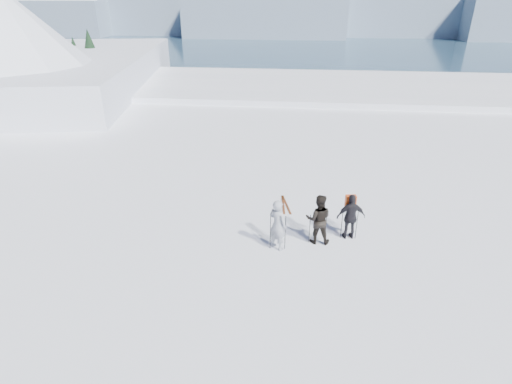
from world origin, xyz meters
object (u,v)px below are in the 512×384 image
skier_dark (318,219)px  skis_loose (285,205)px  skier_pack (351,217)px  skier_grey (277,225)px

skier_dark → skis_loose: (-1.30, 2.75, -0.94)m
skier_dark → skier_pack: 1.26m
skier_pack → skis_loose: skier_pack is taller
skier_dark → skier_pack: size_ratio=1.07×
skier_dark → skis_loose: 3.19m
skier_dark → skis_loose: bearing=-64.1°
skis_loose → skier_grey: bearing=-92.4°
skier_grey → skis_loose: 3.47m
skier_grey → skier_pack: (2.63, 0.99, -0.07)m
skis_loose → skier_pack: bearing=-43.3°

